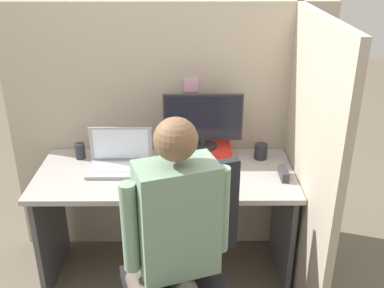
{
  "coord_description": "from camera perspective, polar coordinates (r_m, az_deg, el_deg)",
  "views": [
    {
      "loc": [
        0.14,
        -1.98,
        1.95
      ],
      "look_at": [
        0.15,
        0.16,
        0.98
      ],
      "focal_mm": 42.0,
      "sensor_mm": 36.0,
      "label": 1
    }
  ],
  "objects": [
    {
      "name": "stapler",
      "position": [
        2.58,
        11.55,
        -3.68
      ],
      "size": [
        0.04,
        0.13,
        0.05
      ],
      "color": "#2D2D33",
      "rests_on": "desk"
    },
    {
      "name": "mouse",
      "position": [
        2.46,
        -4.28,
        -4.89
      ],
      "size": [
        0.06,
        0.05,
        0.04
      ],
      "color": "gray",
      "rests_on": "desk"
    },
    {
      "name": "carrot_toy",
      "position": [
        2.47,
        3.01,
        -4.54
      ],
      "size": [
        0.05,
        0.15,
        0.05
      ],
      "color": "orange",
      "rests_on": "desk"
    },
    {
      "name": "cubicle_panel_right",
      "position": [
        2.58,
        13.83,
        -2.31
      ],
      "size": [
        0.04,
        1.26,
        1.64
      ],
      "color": "tan",
      "rests_on": "ground"
    },
    {
      "name": "desk",
      "position": [
        2.69,
        -3.3,
        -6.89
      ],
      "size": [
        1.49,
        0.63,
        0.73
      ],
      "color": "#9E9993",
      "rests_on": "ground"
    },
    {
      "name": "monitor",
      "position": [
        2.66,
        1.41,
        3.04
      ],
      "size": [
        0.47,
        0.17,
        0.33
      ],
      "color": "#232328",
      "rests_on": "paper_box"
    },
    {
      "name": "laptop",
      "position": [
        2.65,
        -9.1,
        -2.19
      ],
      "size": [
        0.37,
        0.22,
        0.24
      ],
      "color": "#99999E",
      "rests_on": "desk"
    },
    {
      "name": "person",
      "position": [
        1.95,
        -2.57,
        -12.92
      ],
      "size": [
        0.47,
        0.53,
        1.33
      ],
      "color": "brown",
      "rests_on": "ground"
    },
    {
      "name": "office_chair",
      "position": [
        2.22,
        -0.88,
        -15.4
      ],
      "size": [
        0.59,
        0.63,
        1.0
      ],
      "color": "black",
      "rests_on": "ground"
    },
    {
      "name": "coffee_mug",
      "position": [
        2.77,
        8.73,
        -0.93
      ],
      "size": [
        0.08,
        0.08,
        0.09
      ],
      "color": "#232328",
      "rests_on": "desk"
    },
    {
      "name": "cubicle_panel_back",
      "position": [
        2.87,
        -3.11,
        1.24
      ],
      "size": [
        1.99,
        0.05,
        1.64
      ],
      "color": "tan",
      "rests_on": "ground"
    },
    {
      "name": "paper_box",
      "position": [
        2.74,
        1.36,
        -1.1
      ],
      "size": [
        0.34,
        0.22,
        0.08
      ],
      "color": "red",
      "rests_on": "desk"
    },
    {
      "name": "pen_cup",
      "position": [
        2.82,
        -14.03,
        -0.87
      ],
      "size": [
        0.06,
        0.06,
        0.1
      ],
      "color": "#28282D",
      "rests_on": "desk"
    }
  ]
}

